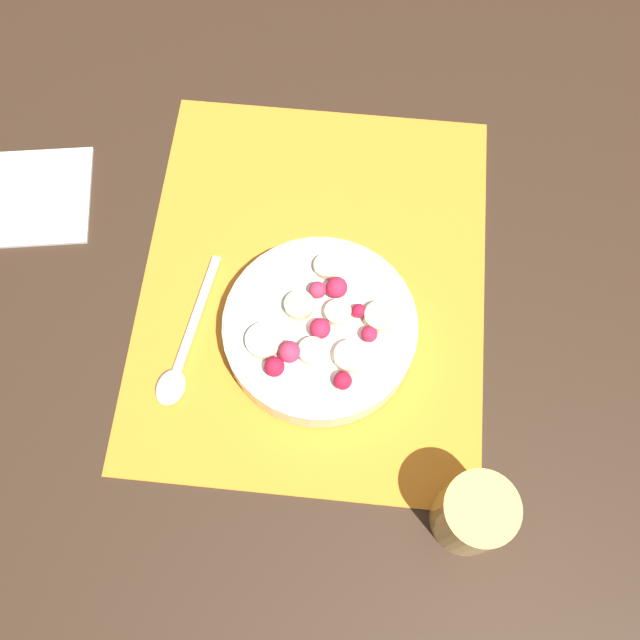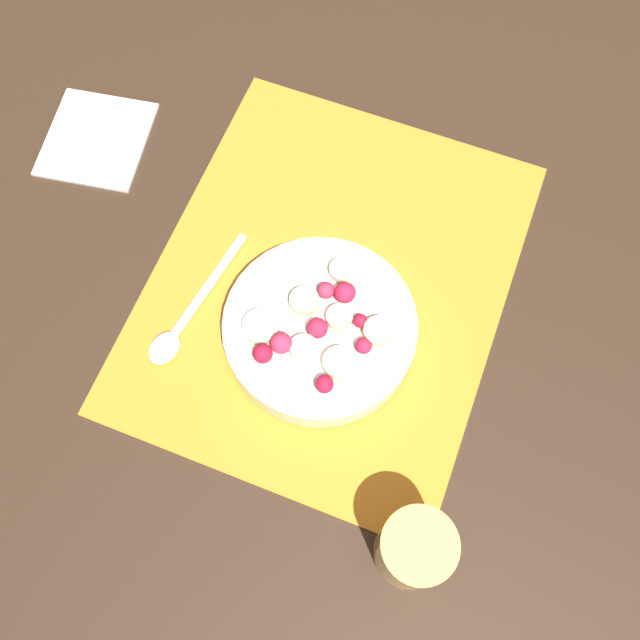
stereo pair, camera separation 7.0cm
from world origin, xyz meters
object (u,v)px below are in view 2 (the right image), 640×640
(fruit_bowl, at_px, (320,328))
(drinking_glass, at_px, (414,549))
(spoon, at_px, (181,325))
(napkin, at_px, (96,138))

(fruit_bowl, relative_size, drinking_glass, 2.26)
(drinking_glass, bearing_deg, spoon, -113.55)
(spoon, bearing_deg, fruit_bowl, 115.89)
(spoon, relative_size, drinking_glass, 1.98)
(fruit_bowl, distance_m, drinking_glass, 0.23)
(napkin, bearing_deg, fruit_bowl, 67.71)
(spoon, xyz_separation_m, drinking_glass, (0.13, 0.29, 0.03))
(spoon, bearing_deg, drinking_glass, 75.39)
(fruit_bowl, height_order, napkin, fruit_bowl)
(napkin, bearing_deg, drinking_glass, 57.83)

